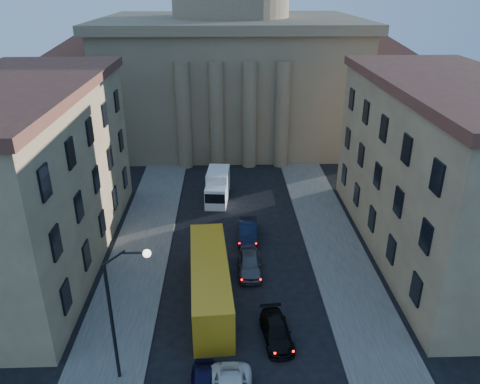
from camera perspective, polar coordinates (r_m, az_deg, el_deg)
The scene contains 11 objects.
sidewalk_left at distance 38.46m, azimuth -12.98°, elevation -10.33°, with size 5.00×60.00×0.15m, color #4F4C48.
sidewalk_right at distance 38.92m, azimuth 12.79°, elevation -9.85°, with size 5.00×60.00×0.15m, color #4F4C48.
church at distance 69.17m, azimuth -1.10°, elevation 16.30°, with size 68.02×28.76×36.60m.
building_left at distance 40.99m, azimuth -24.71°, elevation 1.86°, with size 11.60×26.60×14.70m.
building_right at distance 41.86m, azimuth 23.76°, elevation 2.47°, with size 11.60×26.60×14.70m.
street_lamp at distance 27.23m, azimuth -14.48°, elevation -13.27°, with size 2.62×0.44×8.83m.
car_right_mid at distance 32.02m, azimuth 4.47°, elevation -16.57°, with size 1.76×4.33×1.26m, color black.
car_right_far at distance 38.13m, azimuth 1.17°, elevation -8.69°, with size 1.83×4.54×1.55m, color #515056.
car_right_distant at distance 42.67m, azimuth 0.98°, elevation -4.80°, with size 1.65×4.72×1.56m, color black.
city_bus at distance 34.54m, azimuth -3.68°, elevation -10.68°, with size 3.44×11.76×3.27m.
box_truck at distance 49.98m, azimuth -2.76°, elevation 0.61°, with size 2.68×5.77×3.08m.
Camera 1 is at (-1.05, -13.02, 21.56)m, focal length 35.00 mm.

